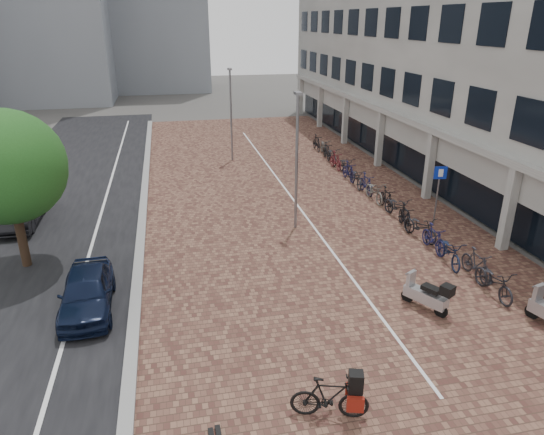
{
  "coord_description": "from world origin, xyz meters",
  "views": [
    {
      "loc": [
        -3.68,
        -11.07,
        8.4
      ],
      "look_at": [
        0.0,
        6.0,
        1.3
      ],
      "focal_mm": 32.31,
      "sensor_mm": 36.0,
      "label": 1
    }
  ],
  "objects_px": {
    "parking_sign": "(439,185)",
    "scooter_front": "(426,294)",
    "hero_bike": "(330,397)",
    "car_navy": "(87,291)",
    "car_dark": "(21,210)"
  },
  "relations": [
    {
      "from": "scooter_front",
      "to": "parking_sign",
      "type": "height_order",
      "value": "parking_sign"
    },
    {
      "from": "car_navy",
      "to": "scooter_front",
      "type": "xyz_separation_m",
      "value": [
        10.2,
        -2.21,
        -0.07
      ]
    },
    {
      "from": "parking_sign",
      "to": "car_dark",
      "type": "bearing_deg",
      "value": 177.91
    },
    {
      "from": "car_navy",
      "to": "hero_bike",
      "type": "xyz_separation_m",
      "value": [
        5.9,
        -5.81,
        -0.08
      ]
    },
    {
      "from": "hero_bike",
      "to": "scooter_front",
      "type": "xyz_separation_m",
      "value": [
        4.3,
        3.6,
        0.01
      ]
    },
    {
      "from": "car_navy",
      "to": "scooter_front",
      "type": "bearing_deg",
      "value": -14.26
    },
    {
      "from": "car_dark",
      "to": "parking_sign",
      "type": "relative_size",
      "value": 1.5
    },
    {
      "from": "parking_sign",
      "to": "scooter_front",
      "type": "bearing_deg",
      "value": -111.5
    },
    {
      "from": "car_dark",
      "to": "scooter_front",
      "type": "relative_size",
      "value": 2.4
    },
    {
      "from": "car_navy",
      "to": "hero_bike",
      "type": "bearing_deg",
      "value": -46.61
    },
    {
      "from": "car_dark",
      "to": "scooter_front",
      "type": "xyz_separation_m",
      "value": [
        13.9,
        -9.99,
        -0.09
      ]
    },
    {
      "from": "car_navy",
      "to": "parking_sign",
      "type": "distance_m",
      "value": 14.6
    },
    {
      "from": "scooter_front",
      "to": "car_dark",
      "type": "bearing_deg",
      "value": 114.85
    },
    {
      "from": "car_navy",
      "to": "car_dark",
      "type": "xyz_separation_m",
      "value": [
        -3.7,
        7.78,
        0.01
      ]
    },
    {
      "from": "hero_bike",
      "to": "car_navy",
      "type": "bearing_deg",
      "value": 61.92
    }
  ]
}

